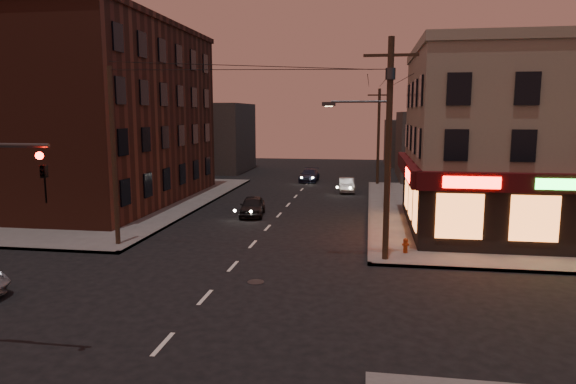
% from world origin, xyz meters
% --- Properties ---
extents(ground, '(120.00, 120.00, 0.00)m').
position_xyz_m(ground, '(0.00, 0.00, 0.00)').
color(ground, black).
rests_on(ground, ground).
extents(sidewalk_ne, '(24.00, 28.00, 0.15)m').
position_xyz_m(sidewalk_ne, '(18.00, 19.00, 0.07)').
color(sidewalk_ne, '#514F4C').
rests_on(sidewalk_ne, ground).
extents(sidewalk_nw, '(24.00, 28.00, 0.15)m').
position_xyz_m(sidewalk_nw, '(-18.00, 19.00, 0.07)').
color(sidewalk_nw, '#514F4C').
rests_on(sidewalk_nw, ground).
extents(pizza_building, '(15.85, 12.85, 10.50)m').
position_xyz_m(pizza_building, '(15.93, 13.43, 5.35)').
color(pizza_building, gray).
rests_on(pizza_building, sidewalk_ne).
extents(brick_apartment, '(12.00, 20.00, 13.00)m').
position_xyz_m(brick_apartment, '(-14.50, 19.00, 6.65)').
color(brick_apartment, '#4D2318').
rests_on(brick_apartment, sidewalk_nw).
extents(bg_building_ne_a, '(10.00, 12.00, 7.00)m').
position_xyz_m(bg_building_ne_a, '(14.00, 38.00, 3.50)').
color(bg_building_ne_a, '#3F3D3A').
rests_on(bg_building_ne_a, ground).
extents(bg_building_nw, '(9.00, 10.00, 8.00)m').
position_xyz_m(bg_building_nw, '(-13.00, 42.00, 4.00)').
color(bg_building_nw, '#3F3D3A').
rests_on(bg_building_nw, ground).
extents(bg_building_ne_b, '(8.00, 8.00, 6.00)m').
position_xyz_m(bg_building_ne_b, '(12.00, 52.00, 3.00)').
color(bg_building_ne_b, '#3F3D3A').
rests_on(bg_building_ne_b, ground).
extents(utility_pole_main, '(4.20, 0.44, 10.00)m').
position_xyz_m(utility_pole_main, '(6.68, 5.80, 5.76)').
color(utility_pole_main, '#382619').
rests_on(utility_pole_main, sidewalk_ne).
extents(utility_pole_far, '(0.26, 0.26, 9.00)m').
position_xyz_m(utility_pole_far, '(6.80, 32.00, 4.65)').
color(utility_pole_far, '#382619').
rests_on(utility_pole_far, sidewalk_ne).
extents(utility_pole_west, '(0.24, 0.24, 9.00)m').
position_xyz_m(utility_pole_west, '(-6.80, 6.50, 4.65)').
color(utility_pole_west, '#382619').
rests_on(utility_pole_west, sidewalk_nw).
extents(sedan_near, '(1.98, 3.97, 1.30)m').
position_xyz_m(sedan_near, '(-1.74, 15.52, 0.65)').
color(sedan_near, black).
rests_on(sedan_near, ground).
extents(sedan_mid, '(1.61, 3.83, 1.23)m').
position_xyz_m(sedan_mid, '(4.07, 27.20, 0.61)').
color(sedan_mid, '#63605D').
rests_on(sedan_mid, ground).
extents(sedan_far, '(1.83, 4.36, 1.26)m').
position_xyz_m(sedan_far, '(0.01, 33.71, 0.63)').
color(sedan_far, '#1A2035').
rests_on(sedan_far, ground).
extents(fire_hydrant, '(0.33, 0.33, 0.73)m').
position_xyz_m(fire_hydrant, '(7.80, 7.02, 0.55)').
color(fire_hydrant, maroon).
rests_on(fire_hydrant, sidewalk_ne).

